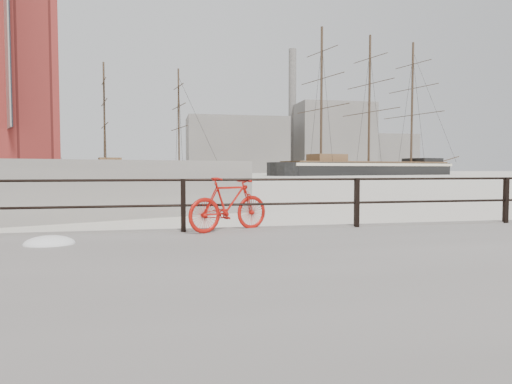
{
  "coord_description": "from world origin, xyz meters",
  "views": [
    {
      "loc": [
        -3.87,
        -8.81,
        1.55
      ],
      "look_at": [
        -1.76,
        1.5,
        1.0
      ],
      "focal_mm": 32.0,
      "sensor_mm": 36.0,
      "label": 1
    }
  ],
  "objects": [
    {
      "name": "guardrail",
      "position": [
        0.0,
        -0.15,
        0.85
      ],
      "size": [
        28.0,
        0.1,
        1.0
      ],
      "primitive_type": null,
      "color": "black",
      "rests_on": "promenade"
    },
    {
      "name": "industrial_mid",
      "position": [
        55.0,
        145.0,
        12.0
      ],
      "size": [
        26.0,
        20.0,
        24.0
      ],
      "primitive_type": "cube",
      "color": "gray",
      "rests_on": "ground"
    },
    {
      "name": "barque_black",
      "position": [
        41.53,
        86.56,
        0.0
      ],
      "size": [
        60.02,
        33.24,
        32.52
      ],
      "primitive_type": null,
      "rotation": [
        0.0,
        0.0,
        0.27
      ],
      "color": "black",
      "rests_on": "ground"
    },
    {
      "name": "promenade",
      "position": [
        0.0,
        -4.0,
        0.17
      ],
      "size": [
        36.0,
        8.0,
        0.35
      ],
      "primitive_type": "cube",
      "color": "gray",
      "rests_on": "ground"
    },
    {
      "name": "schooner_mid",
      "position": [
        -7.43,
        80.3,
        0.0
      ],
      "size": [
        32.38,
        18.82,
        21.72
      ],
      "primitive_type": null,
      "rotation": [
        0.0,
        0.0,
        0.21
      ],
      "color": "silver",
      "rests_on": "ground"
    },
    {
      "name": "industrial_east",
      "position": [
        78.0,
        150.0,
        7.0
      ],
      "size": [
        20.0,
        16.0,
        14.0
      ],
      "primitive_type": "cube",
      "color": "gray",
      "rests_on": "ground"
    },
    {
      "name": "bicycle",
      "position": [
        -2.65,
        -0.25,
        0.87
      ],
      "size": [
        1.67,
        0.92,
        1.03
      ],
      "primitive_type": "imported",
      "rotation": [
        0.0,
        0.0,
        0.41
      ],
      "color": "#B5130C",
      "rests_on": "promenade"
    },
    {
      "name": "industrial_west",
      "position": [
        20.0,
        140.0,
        9.0
      ],
      "size": [
        32.0,
        18.0,
        18.0
      ],
      "primitive_type": "cube",
      "color": "gray",
      "rests_on": "ground"
    },
    {
      "name": "smokestack",
      "position": [
        42.0,
        150.0,
        22.0
      ],
      "size": [
        2.8,
        2.8,
        44.0
      ],
      "primitive_type": "cylinder",
      "color": "gray",
      "rests_on": "ground"
    },
    {
      "name": "ground",
      "position": [
        0.0,
        0.0,
        0.0
      ],
      "size": [
        400.0,
        400.0,
        0.0
      ],
      "primitive_type": "plane",
      "color": "white",
      "rests_on": "ground"
    }
  ]
}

